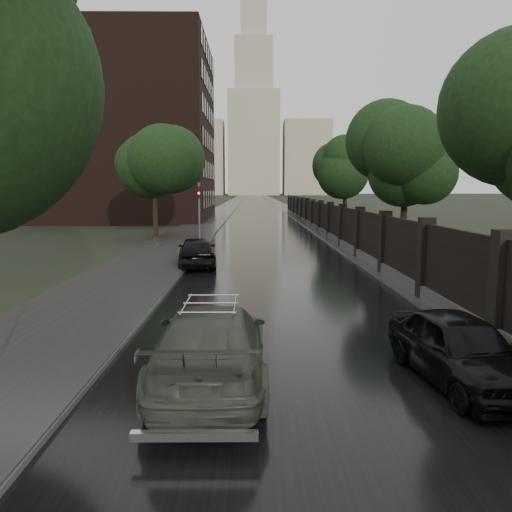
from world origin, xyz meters
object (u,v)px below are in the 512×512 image
object	(u,v)px
tree_left_far	(154,166)
hatchback_left	(197,251)
tree_right_b	(406,165)
traffic_light	(199,209)
tree_right_c	(345,174)
volga_sedan	(211,344)
car_right_near	(460,349)

from	to	relation	value
tree_left_far	hatchback_left	size ratio (longest dim) A/B	1.75
tree_right_b	traffic_light	bearing A→B (deg)	165.76
tree_right_b	hatchback_left	size ratio (longest dim) A/B	1.66
tree_right_c	traffic_light	xyz separation A→B (m)	(-11.80, -15.01, -2.55)
tree_right_b	tree_right_c	world-z (taller)	same
tree_left_far	volga_sedan	world-z (taller)	tree_left_far
traffic_light	hatchback_left	world-z (taller)	traffic_light
hatchback_left	tree_right_b	bearing A→B (deg)	-162.82
tree_right_b	traffic_light	size ratio (longest dim) A/B	1.75
car_right_near	traffic_light	bearing A→B (deg)	100.94
tree_right_b	volga_sedan	xyz separation A→B (m)	(-9.30, -19.00, -4.22)
tree_right_b	car_right_near	size ratio (longest dim) A/B	1.81
tree_right_c	traffic_light	world-z (taller)	tree_right_c
hatchback_left	traffic_light	bearing A→B (deg)	-91.86
tree_left_far	tree_right_b	xyz separation A→B (m)	(15.50, -8.00, -0.29)
tree_right_c	traffic_light	size ratio (longest dim) A/B	1.75
tree_left_far	tree_right_c	size ratio (longest dim) A/B	1.05
tree_right_c	hatchback_left	bearing A→B (deg)	-115.80
volga_sedan	hatchback_left	distance (m)	14.16
volga_sedan	traffic_light	bearing A→B (deg)	-84.38
tree_left_far	tree_right_c	xyz separation A→B (m)	(15.50, 10.00, -0.29)
volga_sedan	tree_left_far	bearing A→B (deg)	-77.93
tree_right_b	tree_right_c	distance (m)	18.00
tree_right_b	hatchback_left	distance (m)	12.87
tree_right_c	volga_sedan	bearing A→B (deg)	-104.11
tree_right_c	hatchback_left	world-z (taller)	tree_right_c
traffic_light	car_right_near	xyz separation A→B (m)	(7.14, -22.07, -1.74)
traffic_light	hatchback_left	xyz separation A→B (m)	(0.70, -7.95, -1.68)
traffic_light	hatchback_left	distance (m)	8.16
tree_right_c	car_right_near	bearing A→B (deg)	-97.16
tree_right_c	hatchback_left	xyz separation A→B (m)	(-11.10, -22.96, -4.23)
traffic_light	volga_sedan	bearing A→B (deg)	-83.52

